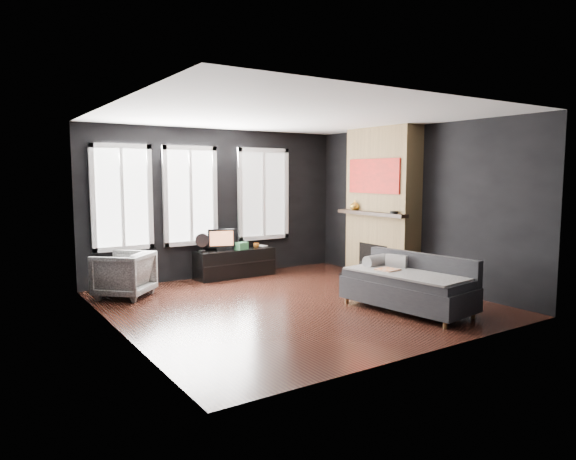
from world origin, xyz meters
TOP-DOWN VIEW (x-y plane):
  - floor at (0.00, 0.00)m, footprint 5.00×5.00m
  - ceiling at (0.00, 0.00)m, footprint 5.00×5.00m
  - wall_back at (0.00, 2.50)m, footprint 5.00×0.02m
  - wall_left at (-2.50, 0.00)m, footprint 0.02×5.00m
  - wall_right at (2.50, 0.00)m, footprint 0.02×5.00m
  - windows at (-0.45, 2.46)m, footprint 4.00×0.16m
  - fireplace at (2.30, 0.60)m, footprint 0.70×1.62m
  - sofa at (1.10, -1.18)m, footprint 1.14×1.91m
  - stripe_pillow at (1.25, -0.81)m, footprint 0.17×0.33m
  - armchair at (-1.95, 1.77)m, footprint 1.03×1.03m
  - media_console at (0.20, 2.24)m, footprint 1.50×0.50m
  - monitor at (-0.06, 2.24)m, footprint 0.50×0.24m
  - desk_fan at (-0.44, 2.25)m, footprint 0.28×0.28m
  - mug at (0.64, 2.20)m, footprint 0.11×0.09m
  - book at (0.73, 2.29)m, footprint 0.15×0.06m
  - storage_box at (0.30, 2.17)m, footprint 0.27×0.22m
  - mantel_vase at (2.05, 1.05)m, footprint 0.19×0.20m
  - mantel_clock at (2.05, 0.05)m, footprint 0.17×0.17m

SIDE VIEW (x-z plane):
  - floor at x=0.00m, z-range 0.00..0.00m
  - media_console at x=0.20m, z-range 0.00..0.51m
  - armchair at x=-1.95m, z-range 0.00..0.77m
  - sofa at x=1.10m, z-range 0.00..0.78m
  - stripe_pillow at x=1.25m, z-range 0.40..0.72m
  - mug at x=0.64m, z-range 0.51..0.62m
  - storage_box at x=0.30m, z-range 0.51..0.64m
  - book at x=0.73m, z-range 0.51..0.72m
  - desk_fan at x=-0.44m, z-range 0.51..0.86m
  - monitor at x=-0.06m, z-range 0.51..0.95m
  - mantel_clock at x=2.05m, z-range 1.23..1.27m
  - mantel_vase at x=2.05m, z-range 1.23..1.41m
  - wall_back at x=0.00m, z-range 0.00..2.70m
  - wall_left at x=-2.50m, z-range 0.00..2.70m
  - wall_right at x=2.50m, z-range 0.00..2.70m
  - fireplace at x=2.30m, z-range 0.00..2.70m
  - windows at x=-0.45m, z-range 1.50..3.26m
  - ceiling at x=0.00m, z-range 2.70..2.70m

